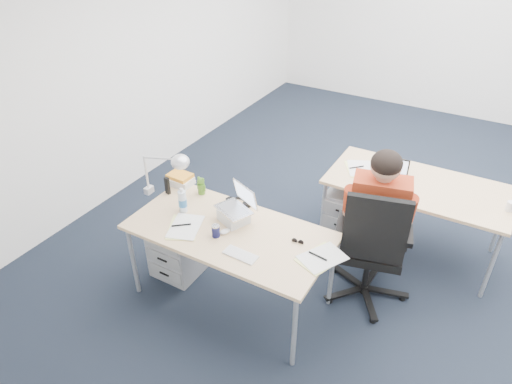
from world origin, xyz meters
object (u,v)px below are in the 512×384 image
drawer_pedestal_near (181,244)px  sunglasses (298,241)px  desk_far (417,188)px  computer_mouse (225,232)px  can_koozie (216,231)px  bear_figurine (201,185)px  silver_laptop (233,206)px  wireless_keyboard (241,255)px  book_stack (180,179)px  desk_near (230,235)px  drawer_pedestal_far (349,213)px  seated_person (376,218)px  dark_laptop (391,171)px  water_bottle (182,200)px  far_cup (510,206)px  headphones (238,202)px  desk_lamp (159,173)px  cordless_phone (167,186)px  office_chair (368,267)px

drawer_pedestal_near → sunglasses: size_ratio=5.77×
desk_far → computer_mouse: size_ratio=18.51×
can_koozie → bear_figurine: (-0.45, 0.44, 0.03)m
drawer_pedestal_near → silver_laptop: 0.83m
wireless_keyboard → book_stack: size_ratio=1.15×
desk_near → wireless_keyboard: (0.23, -0.22, 0.05)m
drawer_pedestal_far → drawer_pedestal_near: bearing=-133.1°
sunglasses → can_koozie: bearing=-162.7°
seated_person → dark_laptop: size_ratio=4.72×
wireless_keyboard → water_bottle: (-0.70, 0.24, 0.10)m
drawer_pedestal_far → can_koozie: 1.63m
silver_laptop → book_stack: 0.76m
drawer_pedestal_far → silver_laptop: silver_laptop is taller
seated_person → silver_laptop: 1.19m
computer_mouse → water_bottle: bearing=-165.0°
desk_far → bear_figurine: 1.96m
desk_near → far_cup: size_ratio=18.69×
bear_figurine → sunglasses: (1.02, -0.20, -0.07)m
headphones → desk_lamp: 0.71m
can_koozie → book_stack: bearing=146.3°
wireless_keyboard → desk_near: bearing=139.6°
desk_near → seated_person: size_ratio=1.16×
headphones → drawer_pedestal_near: bearing=-161.7°
bear_figurine → desk_lamp: (-0.26, -0.22, 0.17)m
desk_near → water_bottle: 0.49m
headphones → bear_figurine: size_ratio=1.38×
silver_laptop → headphones: silver_laptop is taller
bear_figurine → sunglasses: size_ratio=1.75×
headphones → book_stack: book_stack is taller
cordless_phone → dark_laptop: (1.62, 1.18, 0.03)m
sunglasses → desk_lamp: 1.30m
seated_person → computer_mouse: bearing=-152.1°
office_chair → cordless_phone: 1.84m
silver_laptop → water_bottle: 0.44m
far_cup → cordless_phone: bearing=-155.3°
silver_laptop → can_koozie: silver_laptop is taller
drawer_pedestal_far → dark_laptop: dark_laptop is taller
wireless_keyboard → bear_figurine: size_ratio=1.54×
drawer_pedestal_near → dark_laptop: 2.01m
silver_laptop → sunglasses: bearing=24.4°
silver_laptop → computer_mouse: bearing=-57.5°
drawer_pedestal_near → silver_laptop: size_ratio=1.84×
wireless_keyboard → dark_laptop: (0.64, 1.56, 0.10)m
silver_laptop → can_koozie: 0.25m
seated_person → cordless_phone: 1.80m
computer_mouse → dark_laptop: 1.66m
headphones → sunglasses: bearing=-26.7°
seated_person → water_bottle: bearing=-165.1°
cordless_phone → computer_mouse: bearing=-7.2°
cordless_phone → far_cup: bearing=34.4°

